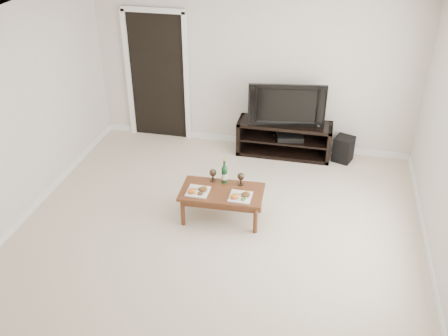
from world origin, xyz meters
TOP-DOWN VIEW (x-y plane):
  - floor at (0.00, 0.00)m, footprint 5.50×5.50m
  - back_wall at (0.00, 2.77)m, footprint 5.00×0.04m
  - ceiling at (0.00, 0.00)m, footprint 5.00×5.50m
  - doorway at (-1.55, 2.73)m, footprint 0.90×0.02m
  - media_console at (0.56, 2.50)m, footprint 1.45×0.45m
  - television at (0.56, 2.50)m, footprint 1.16×0.32m
  - av_receiver at (0.65, 2.48)m, footprint 0.45×0.37m
  - subwoofer at (1.48, 2.49)m, footprint 0.34×0.34m
  - coffee_table at (-0.02, 0.62)m, footprint 1.06×0.61m
  - plate_left at (-0.30, 0.53)m, footprint 0.27×0.27m
  - plate_right at (0.24, 0.53)m, footprint 0.27×0.27m
  - wine_bottle at (-0.03, 0.83)m, footprint 0.07×0.07m
  - goblet_left at (-0.18, 0.83)m, footprint 0.09×0.09m
  - goblet_right at (0.19, 0.82)m, footprint 0.09×0.09m

SIDE VIEW (x-z plane):
  - floor at x=0.00m, z-range 0.00..0.00m
  - subwoofer at x=1.48m, z-range 0.00..0.40m
  - coffee_table at x=-0.02m, z-range 0.00..0.42m
  - media_console at x=0.56m, z-range 0.00..0.55m
  - av_receiver at x=0.65m, z-range 0.29..0.36m
  - plate_left at x=-0.30m, z-range 0.42..0.49m
  - plate_right at x=0.24m, z-range 0.42..0.49m
  - goblet_left at x=-0.18m, z-range 0.42..0.59m
  - goblet_right at x=0.19m, z-range 0.42..0.59m
  - wine_bottle at x=-0.03m, z-range 0.42..0.77m
  - television at x=0.56m, z-range 0.55..1.21m
  - doorway at x=-1.55m, z-range 0.00..2.05m
  - back_wall at x=0.00m, z-range 0.00..2.60m
  - ceiling at x=0.00m, z-range 2.60..2.64m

